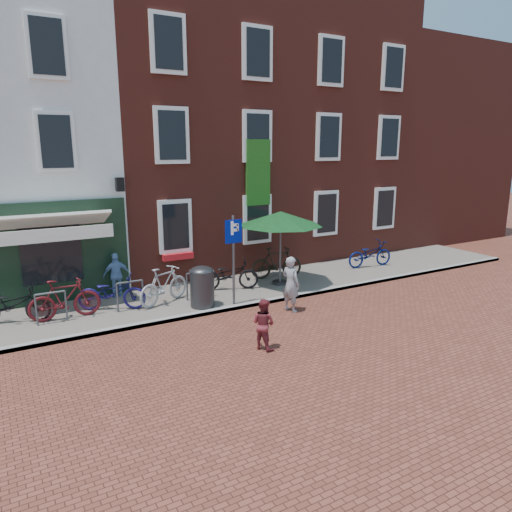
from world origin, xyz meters
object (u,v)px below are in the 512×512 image
woman (291,284)px  bicycle_0 (12,304)px  bicycle_6 (370,254)px  cafe_person (117,275)px  bicycle_2 (112,293)px  bicycle_5 (277,263)px  boy (263,324)px  parasol (281,216)px  bicycle_4 (229,275)px  bicycle_1 (65,299)px  parking_sign (233,246)px  bicycle_3 (164,285)px  litter_bin (202,284)px

woman → bicycle_0: bearing=52.8°
bicycle_6 → cafe_person: bearing=90.4°
bicycle_2 → bicycle_5: 5.63m
boy → cafe_person: bearing=-2.4°
bicycle_6 → parasol: bearing=100.3°
bicycle_0 → cafe_person: bearing=-54.0°
bicycle_2 → bicycle_4: (3.62, 0.07, 0.00)m
bicycle_1 → bicycle_5: size_ratio=1.00×
bicycle_0 → bicycle_2: same height
parasol → bicycle_1: 6.78m
parking_sign → bicycle_0: size_ratio=1.39×
bicycle_0 → bicycle_5: 8.04m
woman → parasol: bearing=-41.9°
bicycle_3 → bicycle_4: (2.20, 0.25, -0.05)m
bicycle_6 → bicycle_1: bearing=97.9°
bicycle_4 → parking_sign: bearing=179.3°
litter_bin → bicycle_4: 1.73m
parasol → woman: (-1.00, -2.11, -1.55)m
litter_bin → boy: bearing=-87.2°
bicycle_4 → bicycle_5: (1.99, 0.39, 0.05)m
boy → cafe_person: cafe_person is taller
parking_sign → bicycle_6: 6.57m
bicycle_1 → bicycle_3: same height
cafe_person → bicycle_4: 3.38m
bicycle_0 → bicycle_4: (6.04, -0.17, 0.00)m
parasol → bicycle_5: 1.84m
bicycle_2 → bicycle_5: bicycle_5 is taller
litter_bin → parasol: parasol is taller
boy → bicycle_2: bearing=6.8°
bicycle_2 → bicycle_5: (5.61, 0.46, 0.05)m
boy → bicycle_4: (1.21, 4.15, -0.01)m
bicycle_3 → parking_sign: bearing=-146.6°
woman → parking_sign: bearing=32.8°
bicycle_3 → bicycle_4: 2.22m
litter_bin → bicycle_1: bearing=166.3°
parking_sign → bicycle_0: bearing=164.9°
cafe_person → bicycle_5: (5.21, -0.61, -0.13)m
bicycle_2 → bicycle_4: bearing=-64.0°
litter_bin → bicycle_5: 3.65m
parking_sign → bicycle_3: (-1.69, 1.07, -1.16)m
litter_bin → bicycle_2: 2.46m
bicycle_5 → parking_sign: bearing=138.5°
parking_sign → bicycle_5: parking_sign is taller
bicycle_2 → bicycle_4: 3.62m
parking_sign → cafe_person: (-2.71, 2.33, -1.03)m
litter_bin → cafe_person: 2.77m
litter_bin → bicycle_4: litter_bin is taller
parasol → bicycle_4: bearing=171.3°
litter_bin → bicycle_6: 7.25m
bicycle_4 → bicycle_1: bearing=112.8°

